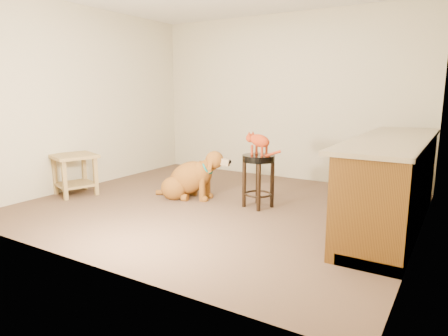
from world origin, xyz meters
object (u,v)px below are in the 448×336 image
Objects in this scene: padded_stool at (258,170)px; side_table at (74,168)px; wood_stool at (380,174)px; tabby_kitten at (258,141)px; golden_retriever at (190,179)px.

padded_stool is 0.95× the size of side_table.
wood_stool is 0.96× the size of side_table.
wood_stool is at bearing 60.50° from tabby_kitten.
wood_stool reaches higher than golden_retriever.
side_table is at bearing -146.05° from tabby_kitten.
tabby_kitten reaches higher than padded_stool.
padded_stool is 2.53m from side_table.
wood_stool is 1.76m from tabby_kitten.
wood_stool reaches higher than side_table.
golden_retriever is at bearing -149.13° from wood_stool.
side_table is at bearing -162.23° from padded_stool.
golden_retriever reaches higher than side_table.
tabby_kitten is (-1.21, -1.18, 0.48)m from wood_stool.
padded_stool is at bearing -6.31° from golden_retriever.
tabby_kitten is at bearing 17.93° from side_table.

